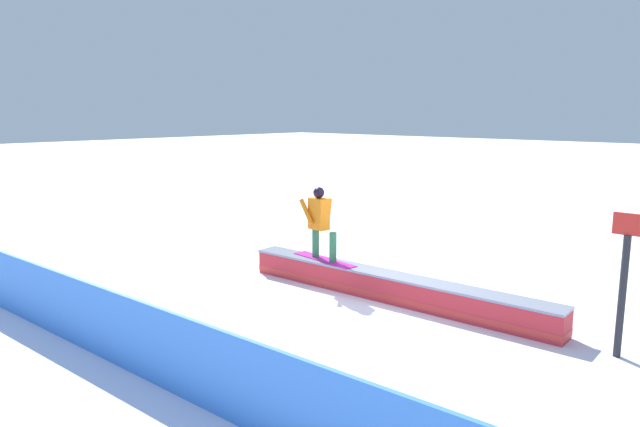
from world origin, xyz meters
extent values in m
plane|color=white|center=(0.00, 0.00, 0.00)|extent=(120.00, 120.00, 0.00)
cube|color=red|center=(0.00, 0.00, 0.23)|extent=(6.25, 0.71, 0.46)
cube|color=red|center=(0.00, 0.00, 0.11)|extent=(6.26, 0.72, 0.11)
cube|color=gray|center=(0.00, 0.00, 0.48)|extent=(6.26, 0.77, 0.04)
cube|color=#BF1A94|center=(1.53, 0.07, 0.50)|extent=(1.61, 0.51, 0.01)
cylinder|color=#327144|center=(1.78, 0.03, 0.80)|extent=(0.16, 0.16, 0.58)
cylinder|color=#327144|center=(1.27, 0.10, 0.80)|extent=(0.16, 0.16, 0.58)
cube|color=orange|center=(1.69, 0.04, 1.40)|extent=(0.43, 0.29, 0.62)
sphere|color=black|center=(1.69, 0.04, 1.82)|extent=(0.22, 0.22, 0.22)
cylinder|color=orange|center=(1.89, 0.18, 1.43)|extent=(0.41, 0.14, 0.50)
cylinder|color=orange|center=(1.57, -0.11, 1.43)|extent=(0.17, 0.11, 0.56)
cube|color=#3B7EE8|center=(0.00, 4.65, 0.52)|extent=(13.86, 0.66, 1.03)
cylinder|color=#262628|center=(-3.80, -0.11, 0.87)|extent=(0.10, 0.10, 1.73)
cube|color=red|center=(-3.80, -0.11, 1.88)|extent=(0.40, 0.04, 0.30)
camera|label=1|loc=(-5.84, 8.35, 3.38)|focal=32.57mm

